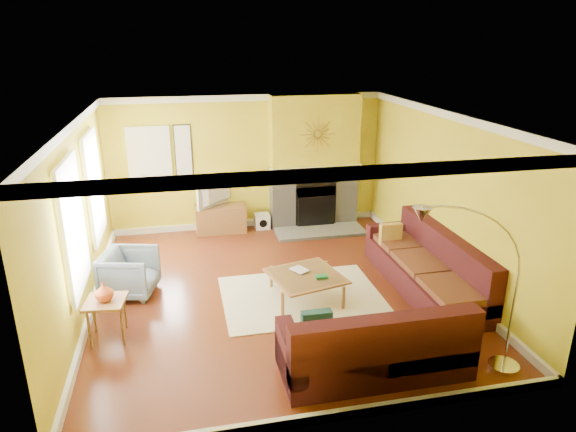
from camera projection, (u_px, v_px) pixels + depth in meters
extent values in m
cube|color=maroon|center=(276.00, 291.00, 8.06)|extent=(5.50, 6.00, 0.02)
cube|color=white|center=(274.00, 116.00, 7.16)|extent=(5.50, 6.00, 0.02)
cube|color=gold|center=(247.00, 163.00, 10.38)|extent=(5.50, 0.02, 2.70)
cube|color=gold|center=(334.00, 308.00, 4.83)|extent=(5.50, 0.02, 2.70)
cube|color=gold|center=(78.00, 222.00, 7.06)|extent=(0.02, 6.00, 2.70)
cube|color=gold|center=(445.00, 197.00, 8.16)|extent=(0.02, 6.00, 2.70)
cube|color=white|center=(93.00, 186.00, 8.22)|extent=(0.06, 1.22, 1.72)
cube|color=white|center=(72.00, 227.00, 6.46)|extent=(0.06, 1.22, 1.72)
cube|color=white|center=(149.00, 158.00, 9.89)|extent=(0.82, 0.06, 1.22)
cube|color=white|center=(184.00, 154.00, 10.02)|extent=(0.34, 0.04, 1.14)
cube|color=white|center=(317.00, 169.00, 10.27)|extent=(1.92, 0.22, 0.08)
cube|color=gray|center=(320.00, 231.00, 10.39)|extent=(1.80, 0.70, 0.06)
cube|color=beige|center=(302.00, 296.00, 7.85)|extent=(2.40, 1.80, 0.02)
cube|color=olive|center=(221.00, 219.00, 10.38)|extent=(1.00, 0.45, 0.55)
imported|color=black|center=(220.00, 192.00, 10.19)|extent=(0.85, 0.78, 0.59)
cube|color=white|center=(262.00, 221.00, 10.62)|extent=(0.30, 0.30, 0.30)
imported|color=slate|center=(130.00, 273.00, 7.82)|extent=(0.94, 0.93, 0.71)
imported|color=#C54E21|center=(104.00, 292.00, 6.57)|extent=(0.26, 0.26, 0.25)
imported|color=white|center=(295.00, 272.00, 7.74)|extent=(0.30, 0.33, 0.03)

